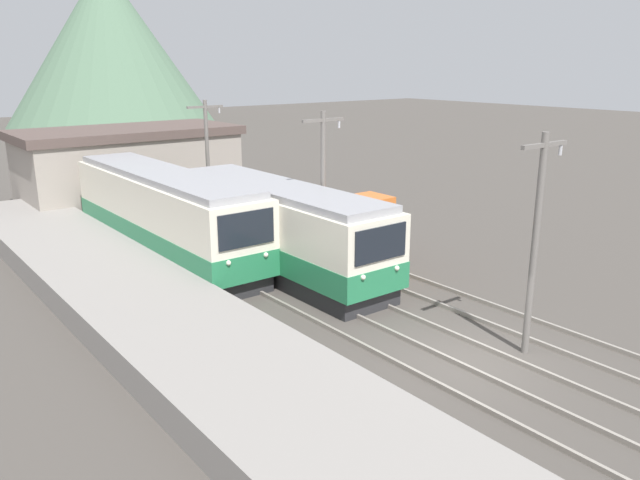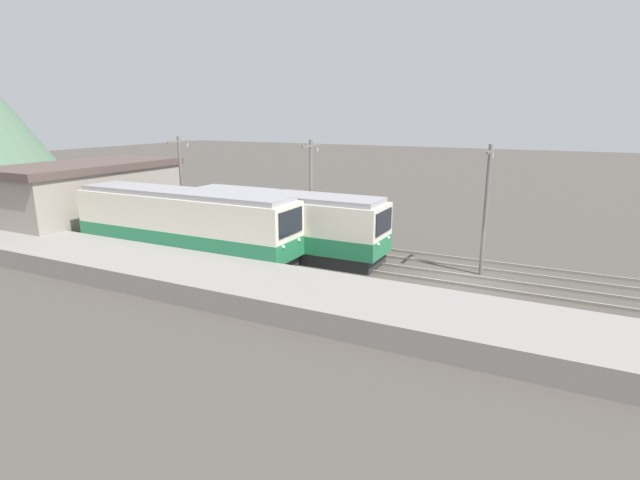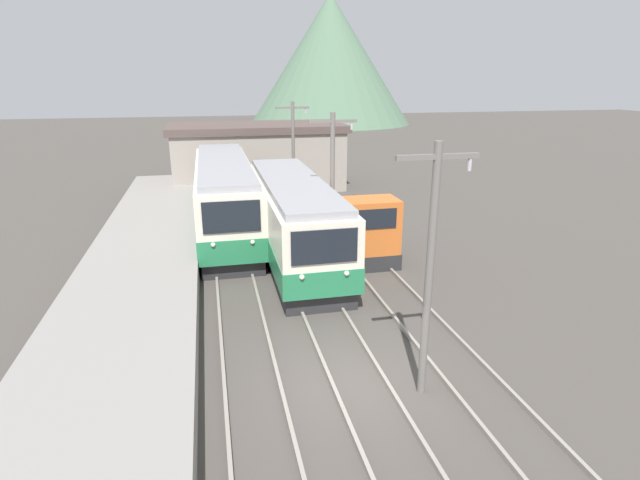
{
  "view_description": "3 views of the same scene",
  "coord_description": "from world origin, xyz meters",
  "px_view_note": "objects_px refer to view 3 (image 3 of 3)",
  "views": [
    {
      "loc": [
        -13.48,
        -10.23,
        8.27
      ],
      "look_at": [
        0.16,
        7.3,
        1.96
      ],
      "focal_mm": 35.0,
      "sensor_mm": 36.0,
      "label": 1
    },
    {
      "loc": [
        -23.44,
        -4.24,
        7.88
      ],
      "look_at": [
        -1.38,
        6.93,
        1.62
      ],
      "focal_mm": 28.0,
      "sensor_mm": 36.0,
      "label": 2
    },
    {
      "loc": [
        -3.34,
        -10.97,
        7.84
      ],
      "look_at": [
        0.88,
        7.79,
        1.55
      ],
      "focal_mm": 28.0,
      "sensor_mm": 36.0,
      "label": 3
    }
  ],
  "objects_px": {
    "catenary_mast_near": "(430,264)",
    "catenary_mast_far": "(293,152)",
    "catenary_mast_mid": "(332,184)",
    "commuter_train_left": "(225,200)",
    "commuter_train_center": "(294,222)",
    "shunting_locomotive": "(360,230)"
  },
  "relations": [
    {
      "from": "catenary_mast_far",
      "to": "commuter_train_left",
      "type": "bearing_deg",
      "value": -137.39
    },
    {
      "from": "commuter_train_center",
      "to": "catenary_mast_near",
      "type": "bearing_deg",
      "value": -81.99
    },
    {
      "from": "catenary_mast_near",
      "to": "catenary_mast_far",
      "type": "xyz_separation_m",
      "value": [
        0.0,
        19.39,
        0.0
      ]
    },
    {
      "from": "commuter_train_center",
      "to": "shunting_locomotive",
      "type": "bearing_deg",
      "value": -5.87
    },
    {
      "from": "commuter_train_left",
      "to": "catenary_mast_mid",
      "type": "xyz_separation_m",
      "value": [
        4.31,
        -5.73,
        1.79
      ]
    },
    {
      "from": "catenary_mast_near",
      "to": "catenary_mast_mid",
      "type": "height_order",
      "value": "same"
    },
    {
      "from": "catenary_mast_mid",
      "to": "shunting_locomotive",
      "type": "bearing_deg",
      "value": 25.71
    },
    {
      "from": "commuter_train_left",
      "to": "catenary_mast_mid",
      "type": "bearing_deg",
      "value": -53.07
    },
    {
      "from": "commuter_train_left",
      "to": "catenary_mast_far",
      "type": "bearing_deg",
      "value": 42.61
    },
    {
      "from": "shunting_locomotive",
      "to": "catenary_mast_near",
      "type": "height_order",
      "value": "catenary_mast_near"
    },
    {
      "from": "commuter_train_left",
      "to": "shunting_locomotive",
      "type": "relative_size",
      "value": 2.75
    },
    {
      "from": "catenary_mast_near",
      "to": "commuter_train_left",
      "type": "bearing_deg",
      "value": 105.6
    },
    {
      "from": "catenary_mast_mid",
      "to": "catenary_mast_far",
      "type": "height_order",
      "value": "same"
    },
    {
      "from": "commuter_train_center",
      "to": "catenary_mast_near",
      "type": "xyz_separation_m",
      "value": [
        1.51,
        -10.72,
        1.88
      ]
    },
    {
      "from": "commuter_train_left",
      "to": "catenary_mast_far",
      "type": "relative_size",
      "value": 2.13
    },
    {
      "from": "catenary_mast_near",
      "to": "catenary_mast_mid",
      "type": "distance_m",
      "value": 9.7
    },
    {
      "from": "catenary_mast_mid",
      "to": "catenary_mast_far",
      "type": "relative_size",
      "value": 1.0
    },
    {
      "from": "shunting_locomotive",
      "to": "catenary_mast_mid",
      "type": "height_order",
      "value": "catenary_mast_mid"
    },
    {
      "from": "shunting_locomotive",
      "to": "catenary_mast_near",
      "type": "relative_size",
      "value": 0.78
    },
    {
      "from": "commuter_train_center",
      "to": "shunting_locomotive",
      "type": "relative_size",
      "value": 2.41
    },
    {
      "from": "catenary_mast_near",
      "to": "catenary_mast_far",
      "type": "bearing_deg",
      "value": 90.0
    },
    {
      "from": "catenary_mast_near",
      "to": "catenary_mast_far",
      "type": "distance_m",
      "value": 19.39
    }
  ]
}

